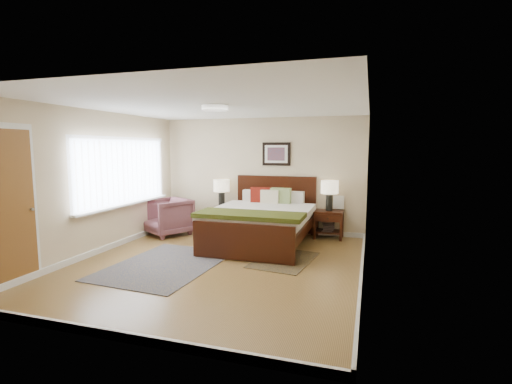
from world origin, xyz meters
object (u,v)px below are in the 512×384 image
nightstand_right (329,221)px  armchair (168,217)px  bed (262,216)px  lamp_right (330,190)px  lamp_left (222,188)px  rug_persian (166,265)px  nightstand_left (221,212)px

nightstand_right → armchair: size_ratio=0.67×
bed → lamp_right: bearing=37.3°
lamp_right → armchair: (-3.32, -0.72, -0.62)m
bed → lamp_left: bed is taller
bed → lamp_right: (1.17, 0.89, 0.44)m
lamp_right → rug_persian: 3.57m
nightstand_right → lamp_right: 0.66m
nightstand_left → rug_persian: 2.58m
bed → armchair: bed is taller
bed → nightstand_right: 1.48m
lamp_left → armchair: bearing=-142.9°
bed → nightstand_left: bed is taller
bed → nightstand_right: bearing=36.9°
rug_persian → bed: bearing=60.0°
nightstand_right → lamp_right: bearing=90.0°
nightstand_left → armchair: (-0.95, -0.70, -0.03)m
lamp_left → armchair: (-0.95, -0.72, -0.58)m
nightstand_left → nightstand_right: size_ratio=0.92×
rug_persian → nightstand_right: bearing=51.7°
bed → lamp_left: 1.55m
lamp_right → armchair: 3.45m
lamp_left → armchair: 1.32m
nightstand_left → nightstand_right: 2.37m
nightstand_right → nightstand_left: bearing=-179.8°
bed → rug_persian: size_ratio=1.06×
nightstand_left → lamp_left: 0.55m
bed → armchair: bearing=175.4°
nightstand_left → armchair: 1.18m
lamp_left → nightstand_right: bearing=-0.3°
bed → armchair: (-2.15, 0.17, -0.17)m
lamp_left → rug_persian: size_ratio=0.28×
armchair → nightstand_left: bearing=67.1°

